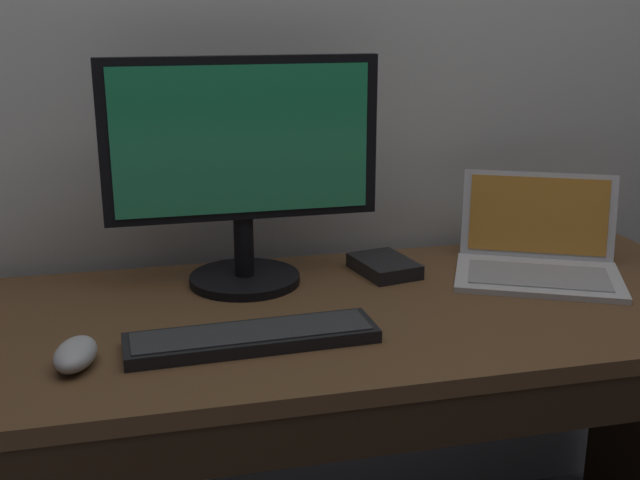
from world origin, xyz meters
TOP-DOWN VIEW (x-y plane):
  - desk at (0.00, -0.02)m, footprint 1.57×0.67m
  - laptop_silver at (0.43, 0.09)m, footprint 0.43×0.40m
  - external_monitor at (-0.20, 0.17)m, footprint 0.55×0.23m
  - wired_keyboard at (-0.23, -0.13)m, footprint 0.44×0.13m
  - computer_mouse at (-0.52, -0.15)m, footprint 0.09×0.13m
  - external_drive_box at (0.11, 0.18)m, footprint 0.14×0.17m

SIDE VIEW (x-z plane):
  - desk at x=0.00m, z-range 0.18..0.90m
  - wired_keyboard at x=-0.23m, z-range 0.73..0.75m
  - external_drive_box at x=0.11m, z-range 0.73..0.76m
  - computer_mouse at x=-0.52m, z-range 0.73..0.77m
  - laptop_silver at x=0.43m, z-range 0.66..0.86m
  - external_monitor at x=-0.20m, z-range 0.75..1.21m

